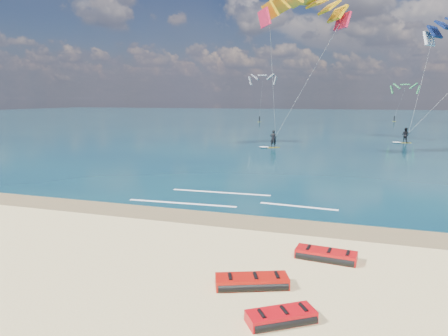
# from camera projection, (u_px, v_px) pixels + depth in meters

# --- Properties ---
(ground) EXTENTS (320.00, 320.00, 0.00)m
(ground) POSITION_uv_depth(u_px,v_px,m) (291.00, 141.00, 54.72)
(ground) COLOR tan
(ground) RESTS_ON ground
(wet_sand_strip) EXTENTS (320.00, 2.40, 0.01)m
(wet_sand_strip) POSITION_uv_depth(u_px,v_px,m) (184.00, 215.00, 19.98)
(wet_sand_strip) COLOR brown
(wet_sand_strip) RESTS_ON ground
(sea) EXTENTS (320.00, 200.00, 0.04)m
(sea) POSITION_uv_depth(u_px,v_px,m) (323.00, 119.00, 114.80)
(sea) COLOR #0B2A3D
(sea) RESTS_ON ground
(packed_kite_left) EXTENTS (2.69, 1.92, 0.40)m
(packed_kite_left) POSITION_uv_depth(u_px,v_px,m) (252.00, 286.00, 12.44)
(packed_kite_left) COLOR #BA1209
(packed_kite_left) RESTS_ON ground
(packed_kite_mid) EXTENTS (2.46, 1.34, 0.40)m
(packed_kite_mid) POSITION_uv_depth(u_px,v_px,m) (326.00, 259.00, 14.53)
(packed_kite_mid) COLOR red
(packed_kite_mid) RESTS_ON ground
(packed_kite_right) EXTENTS (2.21, 1.93, 0.36)m
(packed_kite_right) POSITION_uv_depth(u_px,v_px,m) (281.00, 322.00, 10.46)
(packed_kite_right) COLOR red
(packed_kite_right) RESTS_ON ground
(kitesurfer_main) EXTENTS (11.39, 9.03, 16.84)m
(kitesurfer_main) POSITION_uv_depth(u_px,v_px,m) (289.00, 69.00, 42.25)
(kitesurfer_main) COLOR gold
(kitesurfer_main) RESTS_ON sea
(kitesurfer_far) EXTENTS (13.56, 7.13, 16.90)m
(kitesurfer_far) POSITION_uv_depth(u_px,v_px,m) (441.00, 70.00, 48.24)
(kitesurfer_far) COLOR yellow
(kitesurfer_far) RESTS_ON sea
(shoreline_foam) EXTENTS (11.51, 3.62, 0.01)m
(shoreline_foam) POSITION_uv_depth(u_px,v_px,m) (225.00, 200.00, 22.92)
(shoreline_foam) COLOR white
(shoreline_foam) RESTS_ON ground
(distant_kites) EXTENTS (54.89, 23.74, 11.00)m
(distant_kites) POSITION_uv_depth(u_px,v_px,m) (383.00, 101.00, 85.83)
(distant_kites) COLOR #2F8249
(distant_kites) RESTS_ON ground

